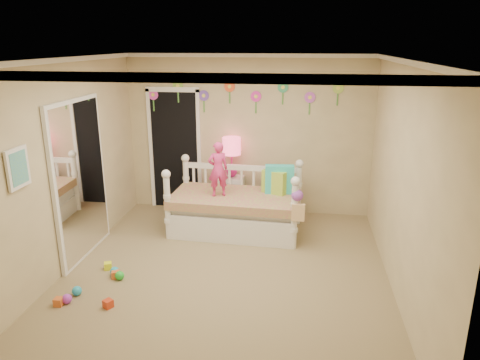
% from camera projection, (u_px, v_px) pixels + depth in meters
% --- Properties ---
extents(floor, '(4.00, 4.50, 0.01)m').
position_uv_depth(floor, '(225.00, 274.00, 5.58)').
color(floor, '#7F684C').
rests_on(floor, ground).
extents(ceiling, '(4.00, 4.50, 0.01)m').
position_uv_depth(ceiling, '(223.00, 59.00, 4.80)').
color(ceiling, white).
rests_on(ceiling, floor).
extents(back_wall, '(4.00, 0.01, 2.60)m').
position_uv_depth(back_wall, '(248.00, 136.00, 7.32)').
color(back_wall, tan).
rests_on(back_wall, floor).
extents(left_wall, '(0.01, 4.50, 2.60)m').
position_uv_depth(left_wall, '(63.00, 168.00, 5.46)').
color(left_wall, tan).
rests_on(left_wall, floor).
extents(right_wall, '(0.01, 4.50, 2.60)m').
position_uv_depth(right_wall, '(403.00, 182.00, 4.92)').
color(right_wall, tan).
rests_on(right_wall, floor).
extents(crown_molding, '(4.00, 4.50, 0.06)m').
position_uv_depth(crown_molding, '(223.00, 62.00, 4.81)').
color(crown_molding, white).
rests_on(crown_molding, ceiling).
extents(daybed, '(1.98, 1.12, 1.05)m').
position_uv_depth(daybed, '(236.00, 198.00, 6.71)').
color(daybed, white).
rests_on(daybed, floor).
extents(pillow_turquoise, '(0.44, 0.18, 0.43)m').
position_uv_depth(pillow_turquoise, '(279.00, 179.00, 6.70)').
color(pillow_turquoise, '#24ADB7').
rests_on(pillow_turquoise, daybed).
extents(pillow_lime, '(0.39, 0.29, 0.35)m').
position_uv_depth(pillow_lime, '(274.00, 182.00, 6.69)').
color(pillow_lime, '#A4CC3E').
rests_on(pillow_lime, daybed).
extents(child, '(0.35, 0.29, 0.82)m').
position_uv_depth(child, '(218.00, 169.00, 6.52)').
color(child, '#E3337E').
rests_on(child, daybed).
extents(nightstand, '(0.40, 0.31, 0.64)m').
position_uv_depth(nightstand, '(232.00, 195.00, 7.47)').
color(nightstand, white).
rests_on(nightstand, floor).
extents(table_lamp, '(0.30, 0.30, 0.66)m').
position_uv_depth(table_lamp, '(232.00, 151.00, 7.25)').
color(table_lamp, '#D21C84').
rests_on(table_lamp, nightstand).
extents(closet_doorway, '(0.90, 0.04, 2.07)m').
position_uv_depth(closet_doorway, '(175.00, 149.00, 7.55)').
color(closet_doorway, black).
rests_on(closet_doorway, back_wall).
extents(flower_decals, '(3.40, 0.02, 0.50)m').
position_uv_depth(flower_decals, '(243.00, 96.00, 7.13)').
color(flower_decals, '#B2668C').
rests_on(flower_decals, back_wall).
extents(mirror_closet, '(0.07, 1.30, 2.10)m').
position_uv_depth(mirror_closet, '(80.00, 180.00, 5.81)').
color(mirror_closet, white).
rests_on(mirror_closet, left_wall).
extents(wall_picture, '(0.05, 0.34, 0.42)m').
position_uv_depth(wall_picture, '(18.00, 168.00, 4.53)').
color(wall_picture, white).
rests_on(wall_picture, left_wall).
extents(hanging_bag, '(0.20, 0.16, 0.36)m').
position_uv_depth(hanging_bag, '(297.00, 206.00, 6.06)').
color(hanging_bag, beige).
rests_on(hanging_bag, daybed).
extents(toy_scatter, '(1.03, 1.43, 0.11)m').
position_uv_depth(toy_scatter, '(104.00, 278.00, 5.37)').
color(toy_scatter, '#996666').
rests_on(toy_scatter, floor).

